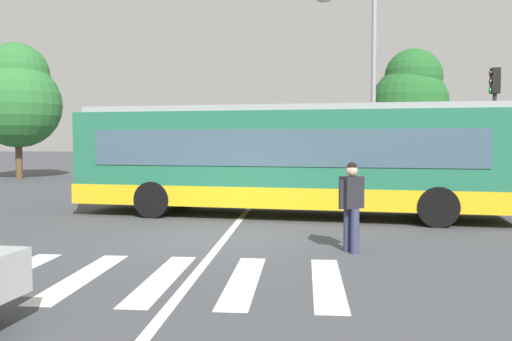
# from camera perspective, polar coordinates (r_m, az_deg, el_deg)

# --- Properties ---
(ground_plane) EXTENTS (160.00, 160.00, 0.00)m
(ground_plane) POSITION_cam_1_polar(r_m,az_deg,el_deg) (11.70, -4.04, -7.28)
(ground_plane) COLOR #424449
(city_transit_bus) EXTENTS (12.11, 4.04, 3.06)m
(city_transit_bus) POSITION_cam_1_polar(r_m,az_deg,el_deg) (15.12, 3.23, 1.18)
(city_transit_bus) COLOR black
(city_transit_bus) RESTS_ON ground_plane
(pedestrian_crossing_street) EXTENTS (0.50, 0.44, 1.72)m
(pedestrian_crossing_street) POSITION_cam_1_polar(r_m,az_deg,el_deg) (10.39, 10.05, -3.27)
(pedestrian_crossing_street) COLOR #333856
(pedestrian_crossing_street) RESTS_ON ground_plane
(parked_car_charcoal) EXTENTS (2.19, 4.64, 1.35)m
(parked_car_charcoal) POSITION_cam_1_polar(r_m,az_deg,el_deg) (28.06, -10.18, 0.44)
(parked_car_charcoal) COLOR black
(parked_car_charcoal) RESTS_ON ground_plane
(parked_car_champagne) EXTENTS (2.24, 4.65, 1.35)m
(parked_car_champagne) POSITION_cam_1_polar(r_m,az_deg,el_deg) (28.08, -4.67, 0.48)
(parked_car_champagne) COLOR black
(parked_car_champagne) RESTS_ON ground_plane
(parked_car_teal) EXTENTS (1.91, 4.52, 1.35)m
(parked_car_teal) POSITION_cam_1_polar(r_m,az_deg,el_deg) (27.38, 0.74, 0.42)
(parked_car_teal) COLOR black
(parked_car_teal) RESTS_ON ground_plane
(parked_car_red) EXTENTS (2.17, 4.63, 1.35)m
(parked_car_red) POSITION_cam_1_polar(r_m,az_deg,el_deg) (27.24, 6.53, 0.38)
(parked_car_red) COLOR black
(parked_car_red) RESTS_ON ground_plane
(parked_car_white) EXTENTS (2.17, 4.63, 1.35)m
(parked_car_white) POSITION_cam_1_polar(r_m,az_deg,el_deg) (27.80, 12.50, 0.39)
(parked_car_white) COLOR black
(parked_car_white) RESTS_ON ground_plane
(parked_car_black) EXTENTS (1.97, 4.55, 1.35)m
(parked_car_black) POSITION_cam_1_polar(r_m,az_deg,el_deg) (28.25, 17.81, 0.35)
(parked_car_black) COLOR black
(parked_car_black) RESTS_ON ground_plane
(traffic_light_far_corner) EXTENTS (0.33, 0.32, 4.65)m
(traffic_light_far_corner) POSITION_cam_1_polar(r_m,az_deg,el_deg) (20.89, 23.84, 5.71)
(traffic_light_far_corner) COLOR #28282B
(traffic_light_far_corner) RESTS_ON ground_plane
(bus_stop_shelter) EXTENTS (3.93, 1.54, 3.25)m
(bus_stop_shelter) POSITION_cam_1_polar(r_m,az_deg,el_deg) (24.75, 25.25, 3.62)
(bus_stop_shelter) COLOR #28282B
(bus_stop_shelter) RESTS_ON ground_plane
(twin_arm_street_lamp) EXTENTS (4.76, 0.32, 8.21)m
(twin_arm_street_lamp) POSITION_cam_1_polar(r_m,az_deg,el_deg) (23.27, 12.32, 10.60)
(twin_arm_street_lamp) COLOR #939399
(twin_arm_street_lamp) RESTS_ON ground_plane
(background_tree_left) EXTENTS (4.66, 4.66, 7.41)m
(background_tree_left) POSITION_cam_1_polar(r_m,az_deg,el_deg) (32.34, -23.88, 7.21)
(background_tree_left) COLOR brown
(background_tree_left) RESTS_ON ground_plane
(background_tree_right) EXTENTS (4.10, 4.10, 6.99)m
(background_tree_right) POSITION_cam_1_polar(r_m,az_deg,el_deg) (30.35, 16.00, 7.49)
(background_tree_right) COLOR brown
(background_tree_right) RESTS_ON ground_plane
(crosswalk_painted_stripes) EXTENTS (6.79, 3.05, 0.01)m
(crosswalk_painted_stripes) POSITION_cam_1_polar(r_m,az_deg,el_deg) (8.79, -13.95, -10.90)
(crosswalk_painted_stripes) COLOR silver
(crosswalk_painted_stripes) RESTS_ON ground_plane
(lane_center_line) EXTENTS (0.16, 24.00, 0.01)m
(lane_center_line) POSITION_cam_1_polar(r_m,az_deg,el_deg) (13.63, -2.17, -5.75)
(lane_center_line) COLOR silver
(lane_center_line) RESTS_ON ground_plane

